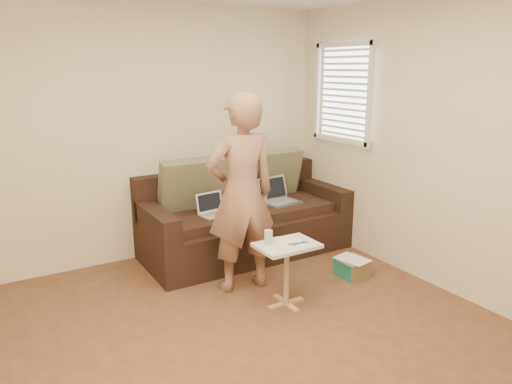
% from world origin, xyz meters
% --- Properties ---
extents(floor, '(4.50, 4.50, 0.00)m').
position_xyz_m(floor, '(0.00, 0.00, 0.00)').
color(floor, '#52321E').
rests_on(floor, ground).
extents(wall_back, '(4.00, 0.00, 4.00)m').
position_xyz_m(wall_back, '(0.00, 2.25, 1.30)').
color(wall_back, beige).
rests_on(wall_back, ground).
extents(wall_right, '(0.00, 4.50, 4.50)m').
position_xyz_m(wall_right, '(2.00, 0.00, 1.30)').
color(wall_right, beige).
rests_on(wall_right, ground).
extents(window_blinds, '(0.12, 0.88, 1.08)m').
position_xyz_m(window_blinds, '(1.95, 1.50, 1.70)').
color(window_blinds, white).
rests_on(window_blinds, wall_right).
extents(sofa, '(2.20, 0.95, 0.85)m').
position_xyz_m(sofa, '(0.90, 1.77, 0.42)').
color(sofa, black).
rests_on(sofa, ground).
extents(pillow_left, '(0.55, 0.29, 0.57)m').
position_xyz_m(pillow_left, '(0.30, 1.98, 0.79)').
color(pillow_left, '#5C6147').
rests_on(pillow_left, sofa).
extents(pillow_mid, '(0.55, 0.27, 0.57)m').
position_xyz_m(pillow_mid, '(0.85, 1.99, 0.79)').
color(pillow_mid, '#6A5A4B').
rests_on(pillow_mid, sofa).
extents(pillow_right, '(0.55, 0.28, 0.57)m').
position_xyz_m(pillow_right, '(1.45, 2.01, 0.79)').
color(pillow_right, '#5C6147').
rests_on(pillow_right, sofa).
extents(laptop_silver, '(0.42, 0.33, 0.26)m').
position_xyz_m(laptop_silver, '(1.30, 1.69, 0.52)').
color(laptop_silver, '#B7BABC').
rests_on(laptop_silver, sofa).
extents(laptop_white, '(0.33, 0.25, 0.22)m').
position_xyz_m(laptop_white, '(0.49, 1.67, 0.52)').
color(laptop_white, white).
rests_on(laptop_white, sofa).
extents(person, '(0.69, 0.50, 1.78)m').
position_xyz_m(person, '(0.44, 1.05, 0.89)').
color(person, '#8B5F4C').
rests_on(person, ground).
extents(side_table, '(0.50, 0.35, 0.55)m').
position_xyz_m(side_table, '(0.60, 0.56, 0.28)').
color(side_table, silver).
rests_on(side_table, ground).
extents(drinking_glass, '(0.07, 0.07, 0.12)m').
position_xyz_m(drinking_glass, '(0.46, 0.63, 0.61)').
color(drinking_glass, silver).
rests_on(drinking_glass, side_table).
extents(scissors, '(0.20, 0.16, 0.02)m').
position_xyz_m(scissors, '(0.67, 0.51, 0.56)').
color(scissors, silver).
rests_on(scissors, side_table).
extents(paper_on_table, '(0.25, 0.33, 0.00)m').
position_xyz_m(paper_on_table, '(0.64, 0.58, 0.55)').
color(paper_on_table, white).
rests_on(paper_on_table, side_table).
extents(striped_box, '(0.28, 0.28, 0.18)m').
position_xyz_m(striped_box, '(1.48, 0.71, 0.09)').
color(striped_box, '#CB5A1E').
rests_on(striped_box, ground).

